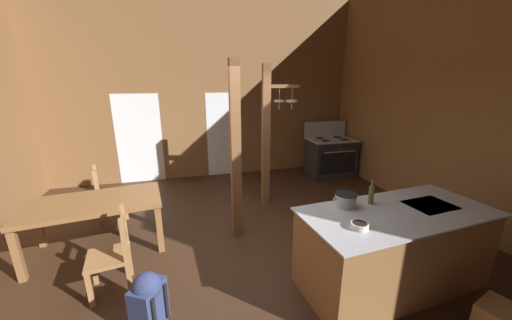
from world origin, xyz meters
name	(u,v)px	position (x,y,z in m)	size (l,w,h in m)	color
ground_plane	(240,256)	(0.00, 0.00, -0.05)	(7.97, 7.69, 0.10)	#382316
wall_back	(207,89)	(0.00, 3.52, 2.13)	(7.97, 0.14, 4.26)	brown
wall_right	(472,93)	(3.65, 0.00, 2.13)	(0.14, 7.69, 4.26)	brown
glazed_door_back_left	(139,139)	(-1.61, 3.44, 1.02)	(1.00, 0.01, 2.05)	white
glazed_panel_back_right	(224,135)	(0.36, 3.44, 1.02)	(0.84, 0.01, 2.05)	white
kitchen_island	(393,248)	(1.57, -1.04, 0.47)	(2.22, 1.12, 0.93)	brown
stove_range	(330,156)	(2.93, 2.68, 0.48)	(1.16, 0.84, 1.32)	#252525
support_post_with_pot_rack	(268,133)	(0.87, 1.49, 1.39)	(0.67, 0.24, 2.61)	brown
support_post_center	(236,153)	(0.07, 0.52, 1.30)	(0.14, 0.14, 2.61)	brown
step_stool	(497,317)	(2.05, -1.87, 0.18)	(0.42, 0.37, 0.30)	#9E7044
dining_table	(95,207)	(-1.89, 0.64, 0.65)	(1.80, 1.10, 0.74)	brown
ladderback_chair_near_window	(113,254)	(-1.50, -0.28, 0.45)	(0.50, 0.50, 0.95)	#9E7044
ladderback_chair_by_post	(107,194)	(-1.97, 1.61, 0.45)	(0.53, 0.53, 0.95)	#9E7044
backpack	(148,299)	(-1.09, -0.93, 0.31)	(0.38, 0.39, 0.60)	navy
stockpot_on_counter	(346,200)	(1.07, -0.77, 1.01)	(0.32, 0.25, 0.15)	#A8AAB2
mixing_bowl_on_counter	(360,226)	(0.92, -1.25, 0.96)	(0.17, 0.17, 0.06)	silver
bottle_tall_on_counter	(371,194)	(1.40, -0.79, 1.05)	(0.06, 0.06, 0.29)	brown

